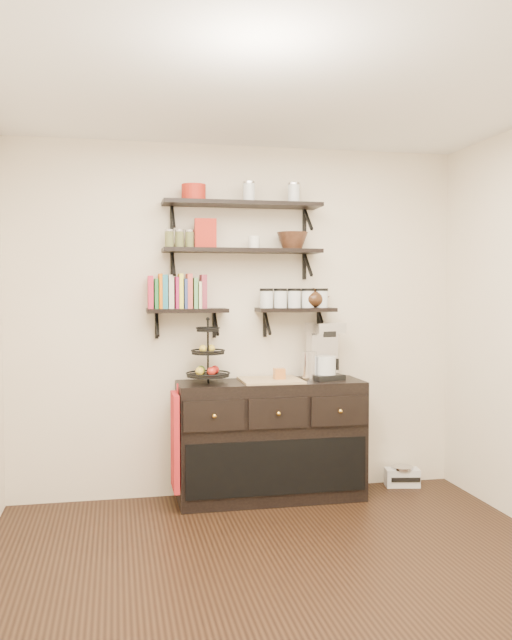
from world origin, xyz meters
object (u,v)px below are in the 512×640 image
(fruit_stand, at_px, (208,361))
(radio, at_px, (402,476))
(coffee_maker, at_px, (324,352))
(sideboard, at_px, (271,440))

(fruit_stand, xyz_separation_m, radio, (1.59, 0.10, -0.98))
(fruit_stand, bearing_deg, coffee_maker, 1.69)
(sideboard, relative_size, fruit_stand, 3.01)
(coffee_maker, bearing_deg, radio, -7.90)
(radio, bearing_deg, sideboard, -164.24)
(fruit_stand, distance_m, radio, 1.87)
(fruit_stand, relative_size, coffee_maker, 1.06)
(coffee_maker, bearing_deg, fruit_stand, 167.70)
(fruit_stand, distance_m, coffee_maker, 0.90)
(fruit_stand, height_order, radio, fruit_stand)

